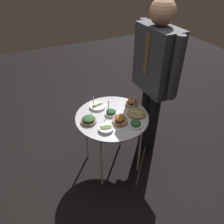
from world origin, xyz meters
TOP-DOWN VIEW (x-y plane):
  - ground_plane at (0.00, 0.00)m, footprint 8.00×8.00m
  - serving_cart at (0.00, 0.00)m, footprint 0.71×0.71m
  - bowl_spinach_mid_right at (-0.01, -0.23)m, footprint 0.15×0.15m
  - bowl_roast_center at (-0.09, 0.26)m, footprint 0.13×0.13m
  - bowl_spinach_back_left at (-0.03, 0.00)m, footprint 0.11×0.11m
  - bowl_spinach_near_rim at (0.22, 0.13)m, footprint 0.12×0.12m
  - bowl_asparagus_mid_left at (0.08, 0.23)m, footprint 0.18×0.18m
  - bowl_asparagus_front_center at (-0.20, -0.07)m, footprint 0.16×0.16m
  - bowl_roast_back_right at (0.12, 0.02)m, footprint 0.15×0.14m
  - bowl_asparagus_far_rim at (0.16, -0.13)m, footprint 0.13×0.13m
  - waiter_figure at (-0.06, 0.48)m, footprint 0.61×0.23m

SIDE VIEW (x-z plane):
  - ground_plane at x=0.00m, z-range 0.00..0.00m
  - serving_cart at x=0.00m, z-range 0.29..0.97m
  - bowl_asparagus_front_center at x=-0.20m, z-range 0.61..0.76m
  - bowl_asparagus_mid_left at x=0.08m, z-range 0.62..0.76m
  - bowl_asparagus_far_rim at x=0.16m, z-range 0.67..0.71m
  - bowl_spinach_near_rim at x=0.22m, z-range 0.63..0.76m
  - bowl_spinach_back_left at x=-0.03m, z-range 0.62..0.77m
  - bowl_spinach_mid_right at x=-0.01m, z-range 0.67..0.73m
  - bowl_roast_back_right at x=0.12m, z-range 0.64..0.78m
  - bowl_roast_center at x=-0.09m, z-range 0.64..0.78m
  - waiter_figure at x=-0.06m, z-range 0.22..1.89m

